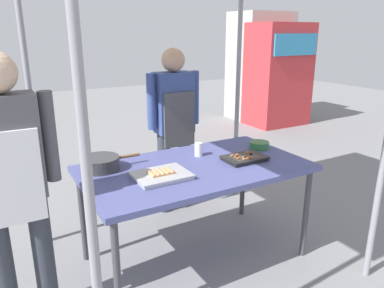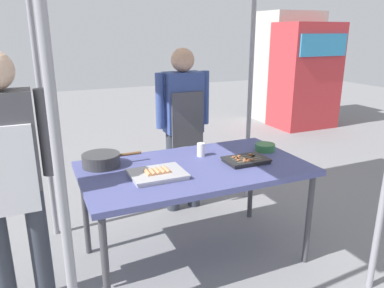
{
  "view_description": "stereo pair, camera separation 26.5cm",
  "coord_description": "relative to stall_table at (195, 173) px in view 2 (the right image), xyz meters",
  "views": [
    {
      "loc": [
        -1.26,
        -2.15,
        1.68
      ],
      "look_at": [
        0.0,
        0.05,
        0.9
      ],
      "focal_mm": 34.67,
      "sensor_mm": 36.0,
      "label": 1
    },
    {
      "loc": [
        -1.02,
        -2.27,
        1.68
      ],
      "look_at": [
        0.0,
        0.05,
        0.9
      ],
      "focal_mm": 34.67,
      "sensor_mm": 36.0,
      "label": 2
    }
  ],
  "objects": [
    {
      "name": "drink_cup_near_edge",
      "position": [
        0.13,
        0.18,
        0.1
      ],
      "size": [
        0.06,
        0.06,
        0.1
      ],
      "primitive_type": "cylinder",
      "color": "white",
      "rests_on": "stall_table"
    },
    {
      "name": "tray_grilled_sausages",
      "position": [
        -0.31,
        -0.09,
        0.07
      ],
      "size": [
        0.36,
        0.28,
        0.05
      ],
      "color": "#ADADB2",
      "rests_on": "stall_table"
    },
    {
      "name": "stall_table",
      "position": [
        0.0,
        0.0,
        0.0
      ],
      "size": [
        1.6,
        0.9,
        0.75
      ],
      "color": "#4C518C",
      "rests_on": "ground"
    },
    {
      "name": "neighbor_stall_left",
      "position": [
        3.52,
        3.57,
        0.31
      ],
      "size": [
        1.07,
        0.82,
        2.02
      ],
      "color": "#B7B2A8",
      "rests_on": "ground"
    },
    {
      "name": "vendor_woman",
      "position": [
        0.25,
        0.82,
        0.21
      ],
      "size": [
        0.52,
        0.23,
        1.54
      ],
      "rotation": [
        0.0,
        0.0,
        3.14
      ],
      "color": "#333842",
      "rests_on": "ground"
    },
    {
      "name": "condiment_bowl",
      "position": [
        0.66,
        0.1,
        0.08
      ],
      "size": [
        0.16,
        0.16,
        0.06
      ],
      "primitive_type": "cylinder",
      "color": "#33723F",
      "rests_on": "stall_table"
    },
    {
      "name": "tray_meat_skewers",
      "position": [
        0.37,
        -0.08,
        0.07
      ],
      "size": [
        0.31,
        0.21,
        0.04
      ],
      "color": "black",
      "rests_on": "stall_table"
    },
    {
      "name": "neighbor_stall_right",
      "position": [
        3.48,
        2.98,
        0.21
      ],
      "size": [
        1.06,
        0.77,
        1.81
      ],
      "color": "#C63338",
      "rests_on": "ground"
    },
    {
      "name": "customer_nearby",
      "position": [
        -1.19,
        -0.05,
        0.24
      ],
      "size": [
        0.52,
        0.23,
        1.59
      ],
      "color": "#333842",
      "rests_on": "ground"
    },
    {
      "name": "cooking_wok",
      "position": [
        -0.61,
        0.27,
        0.1
      ],
      "size": [
        0.43,
        0.27,
        0.09
      ],
      "color": "#38383A",
      "rests_on": "stall_table"
    },
    {
      "name": "ground_plane",
      "position": [
        0.0,
        0.0,
        -0.7
      ],
      "size": [
        18.0,
        18.0,
        0.0
      ],
      "primitive_type": "plane",
      "color": "slate"
    }
  ]
}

